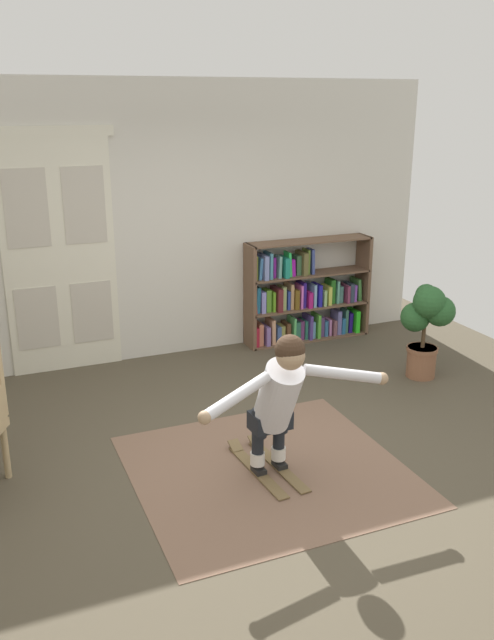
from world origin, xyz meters
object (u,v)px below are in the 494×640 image
Objects in this scene: bookshelf at (303,298)px; person_skier at (280,394)px; potted_plant at (427,321)px; skis_pair at (266,466)px.

bookshelf is 3.11m from person_skier.
potted_plant is 0.65× the size of person_skier.
potted_plant is at bearing 25.13° from skis_pair.
skis_pair is at bearing -122.37° from bookshelf.
bookshelf reaches higher than potted_plant.
bookshelf is 1.56× the size of potted_plant.
person_skier reaches higher than potted_plant.
person_skier is (0.01, -0.19, 0.67)m from skis_pair.
potted_plant is 2.51m from person_skier.
potted_plant is at bearing -66.77° from bookshelf.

